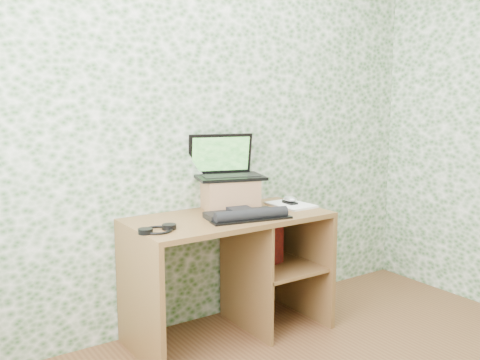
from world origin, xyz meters
TOP-DOWN VIEW (x-y plane):
  - wall_back at (0.00, 1.75)m, footprint 3.50×0.00m
  - desk at (0.08, 1.47)m, footprint 1.20×0.60m
  - riser at (0.10, 1.58)m, footprint 0.39×0.35m
  - laptop at (0.10, 1.63)m, footprint 0.47×0.40m
  - keyboard at (0.04, 1.32)m, footprint 0.49×0.32m
  - headphones at (-0.51, 1.34)m, footprint 0.22×0.18m
  - notepad at (0.48, 1.45)m, footprint 0.22×0.30m
  - mouse at (0.48, 1.46)m, footprint 0.08×0.11m
  - pen at (0.51, 1.50)m, footprint 0.02×0.13m
  - red_box at (0.27, 1.44)m, footprint 0.29×0.15m

SIDE VIEW (x-z plane):
  - desk at x=0.08m, z-range 0.11..0.86m
  - red_box at x=0.27m, z-range 0.39..0.72m
  - notepad at x=0.48m, z-range 0.75..0.76m
  - headphones at x=-0.51m, z-range 0.75..0.77m
  - pen at x=0.51m, z-range 0.76..0.77m
  - keyboard at x=0.04m, z-range 0.74..0.81m
  - mouse at x=0.48m, z-range 0.76..0.80m
  - riser at x=0.10m, z-range 0.75..0.94m
  - laptop at x=0.10m, z-range 0.87..1.15m
  - wall_back at x=0.00m, z-range -0.45..3.05m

